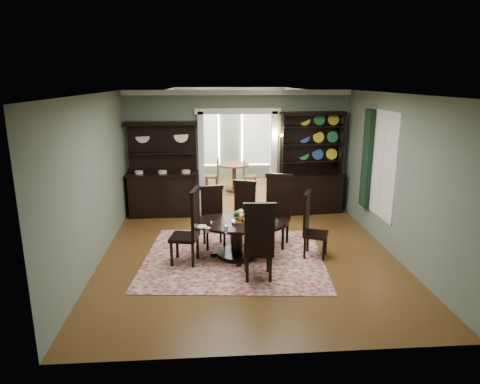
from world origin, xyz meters
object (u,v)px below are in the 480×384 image
Objects in this scene: dining_table at (237,233)px; welsh_dresser at (311,176)px; parlor_table at (234,174)px; sideboard at (163,183)px.

welsh_dresser reaches higher than dining_table.
dining_table is 4.88m from parlor_table.
dining_table is 3.42m from welsh_dresser.
dining_table is at bearing -92.86° from parlor_table.
welsh_dresser is (2.03, 2.72, 0.43)m from dining_table.
parlor_table is at bearing 100.36° from dining_table.
welsh_dresser is at bearing -50.36° from parlor_table.
sideboard is 3.65m from welsh_dresser.
welsh_dresser reaches higher than parlor_table.
dining_table is 2.18× the size of parlor_table.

